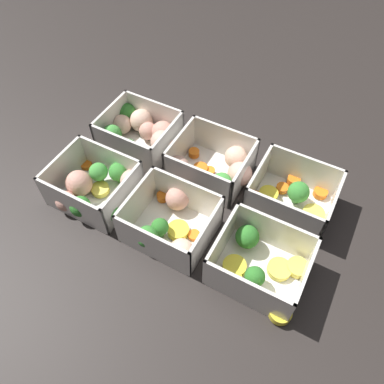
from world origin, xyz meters
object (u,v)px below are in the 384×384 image
(container_far_center, at_px, (215,167))
(container_far_right, at_px, (292,196))
(container_near_left, at_px, (96,187))
(container_near_right, at_px, (258,263))
(container_near_center, at_px, (171,224))
(container_far_left, at_px, (142,131))

(container_far_center, xyz_separation_m, container_far_right, (0.15, 0.01, -0.00))
(container_far_right, bearing_deg, container_far_center, -177.93)
(container_near_left, bearing_deg, container_near_right, 0.07)
(container_near_right, bearing_deg, container_far_right, 88.88)
(container_near_right, height_order, container_far_center, same)
(container_near_center, distance_m, container_far_center, 0.15)
(container_near_right, relative_size, container_far_left, 0.92)
(container_far_left, height_order, container_far_center, same)
(container_near_left, bearing_deg, container_far_left, 92.48)
(container_near_center, height_order, container_far_left, same)
(container_far_center, relative_size, container_far_right, 1.15)
(container_near_left, distance_m, container_far_left, 0.16)
(container_near_right, distance_m, container_far_right, 0.15)
(container_near_right, bearing_deg, container_far_left, 153.53)
(container_far_left, distance_m, container_far_center, 0.18)
(container_near_left, relative_size, container_far_right, 1.05)
(container_far_center, bearing_deg, container_near_right, -44.63)
(container_near_right, height_order, container_far_right, same)
(container_near_center, relative_size, container_near_right, 0.95)
(container_far_right, bearing_deg, container_near_center, -136.05)
(container_far_center, bearing_deg, container_near_center, -93.58)
(container_near_left, xyz_separation_m, container_far_center, (0.17, 0.15, -0.00))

